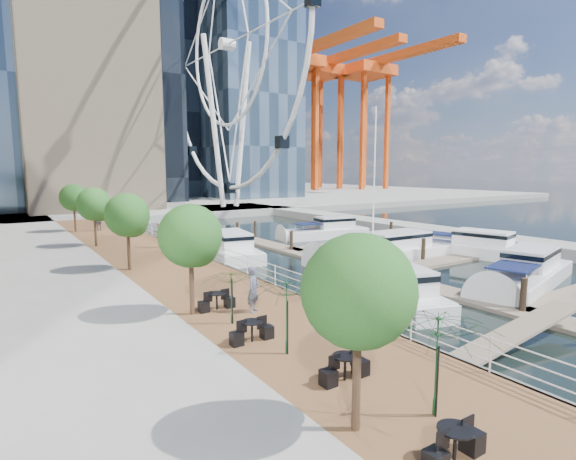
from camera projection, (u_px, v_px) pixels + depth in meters
The scene contains 18 objects.
ground at pixel (448, 314), 21.73m from camera, with size 520.00×520.00×0.00m, color black.
boardwalk at pixel (164, 270), 29.11m from camera, with size 6.00×60.00×1.00m, color brown.
seawall at pixel (207, 264), 30.75m from camera, with size 0.25×60.00×1.00m, color #595954.
land_far at pixel (82, 197), 105.85m from camera, with size 200.00×114.00×1.00m, color gray.
breakwater at pixel (410, 229), 49.14m from camera, with size 4.00×60.00×1.00m, color gray.
pier at pixel (230, 210), 72.26m from camera, with size 14.00×12.00×1.00m, color gray.
railing at pixel (205, 250), 30.56m from camera, with size 0.10×60.00×1.05m, color white, non-canonical shape.
floating_docks at pixel (404, 255), 34.27m from camera, with size 16.00×34.00×2.60m.
ferris_wheel at pixel (227, 45), 68.85m from camera, with size 5.80×45.60×47.80m.
port_cranes at pixel (325, 126), 135.11m from camera, with size 40.00×52.00×38.00m.
street_trees at pixel (127, 215), 26.46m from camera, with size 2.60×42.60×4.60m.
cafe_tables at pixel (294, 348), 14.19m from camera, with size 2.50×13.70×0.74m.
yacht_foreground at pixel (524, 285), 27.24m from camera, with size 3.13×11.68×2.15m, color silver, non-canonical shape.
pedestrian_near at pixel (253, 289), 18.85m from camera, with size 0.71×0.47×1.95m, color #474B5F.
pedestrian_mid at pixel (159, 235), 34.40m from camera, with size 0.94×0.73×1.93m, color gray.
pedestrian_far at pixel (99, 222), 43.90m from camera, with size 1.05×0.44×1.78m, color #32383E.
moored_yachts at pixel (380, 260), 34.76m from camera, with size 21.69×31.16×11.50m.
cafe_seating at pixel (322, 327), 13.53m from camera, with size 4.34×11.95×2.63m.
Camera 1 is at (-18.06, -13.19, 6.97)m, focal length 28.00 mm.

